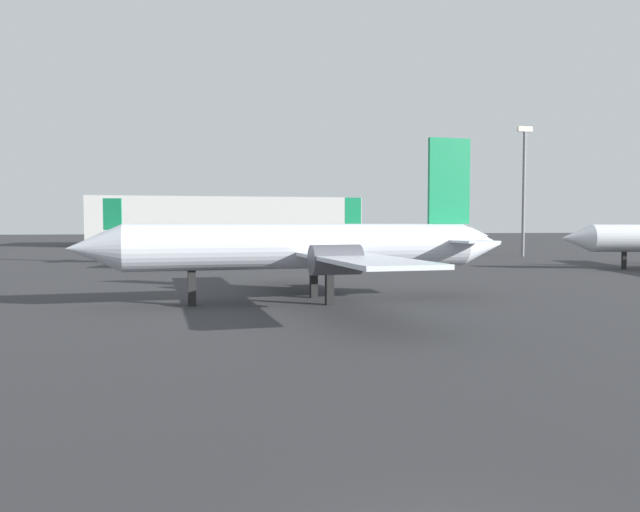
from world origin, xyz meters
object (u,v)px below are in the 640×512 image
at_px(airplane_far_left, 186,241).
at_px(light_mast_right, 524,184).
at_px(airplane_far_right, 408,236).
at_px(airplane_on_taxiway, 311,246).

xyz_separation_m(airplane_far_left, light_mast_right, (51.54, 6.39, 8.45)).
bearing_deg(light_mast_right, airplane_far_right, 171.27).
bearing_deg(airplane_far_left, airplane_on_taxiway, -63.38).
bearing_deg(airplane_far_right, light_mast_right, -6.26).
relative_size(airplane_far_right, light_mast_right, 1.29).
height_order(airplane_on_taxiway, airplane_far_left, airplane_on_taxiway).
bearing_deg(airplane_far_left, airplane_far_right, 29.83).
distance_m(airplane_far_right, light_mast_right, 19.94).
bearing_deg(airplane_on_taxiway, airplane_far_right, -120.34).
distance_m(airplane_far_left, light_mast_right, 52.62).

